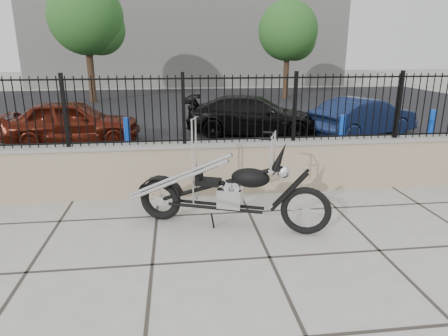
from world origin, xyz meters
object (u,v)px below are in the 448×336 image
at_px(car_red, 73,122).
at_px(car_blue, 364,117).
at_px(car_black, 254,116).
at_px(chopper_motorcycle, 226,174).

height_order(car_red, car_blue, car_red).
height_order(car_red, car_black, car_red).
relative_size(car_red, car_black, 0.88).
height_order(chopper_motorcycle, car_blue, chopper_motorcycle).
distance_m(car_black, car_blue, 3.35).
height_order(car_black, car_blue, car_black).
distance_m(car_red, car_black, 5.29).
bearing_deg(chopper_motorcycle, car_black, 96.16).
height_order(chopper_motorcycle, car_red, chopper_motorcycle).
bearing_deg(car_blue, chopper_motorcycle, 116.56).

